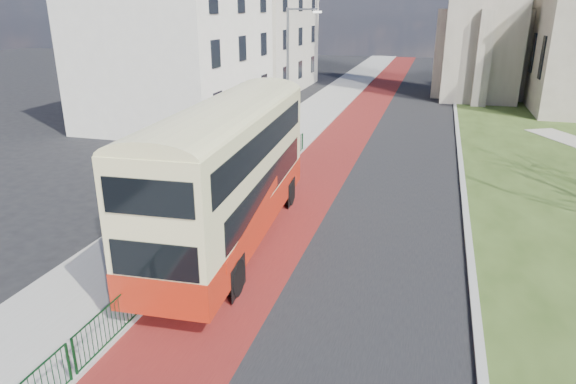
% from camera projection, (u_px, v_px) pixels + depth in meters
% --- Properties ---
extents(ground, '(160.00, 160.00, 0.00)m').
position_uv_depth(ground, '(266.00, 290.00, 15.69)').
color(ground, black).
rests_on(ground, ground).
extents(road_carriageway, '(9.00, 120.00, 0.01)m').
position_uv_depth(road_carriageway, '(385.00, 140.00, 33.37)').
color(road_carriageway, black).
rests_on(road_carriageway, ground).
extents(bus_lane, '(3.40, 120.00, 0.01)m').
position_uv_depth(bus_lane, '(344.00, 137.00, 34.07)').
color(bus_lane, '#591414').
rests_on(bus_lane, ground).
extents(pavement_west, '(4.00, 120.00, 0.12)m').
position_uv_depth(pavement_west, '(289.00, 133.00, 35.04)').
color(pavement_west, gray).
rests_on(pavement_west, ground).
extents(kerb_west, '(0.25, 120.00, 0.13)m').
position_uv_depth(kerb_west, '(317.00, 134.00, 34.52)').
color(kerb_west, '#999993').
rests_on(kerb_west, ground).
extents(kerb_east, '(0.25, 80.00, 0.13)m').
position_uv_depth(kerb_east, '(458.00, 136.00, 33.96)').
color(kerb_east, '#999993').
rests_on(kerb_east, ground).
extents(pedestrian_railing, '(0.07, 24.00, 1.12)m').
position_uv_depth(pedestrian_railing, '(226.00, 215.00, 19.88)').
color(pedestrian_railing, '#0C3616').
rests_on(pedestrian_railing, ground).
extents(street_block_near, '(10.30, 14.30, 13.00)m').
position_uv_depth(street_block_near, '(177.00, 31.00, 37.00)').
color(street_block_near, silver).
rests_on(street_block_near, ground).
extents(street_block_far, '(10.30, 16.30, 11.50)m').
position_uv_depth(street_block_far, '(252.00, 32.00, 51.72)').
color(street_block_far, beige).
rests_on(street_block_far, ground).
extents(streetlamp, '(2.13, 0.18, 8.00)m').
position_uv_depth(streetlamp, '(290.00, 68.00, 31.53)').
color(streetlamp, gray).
rests_on(streetlamp, pavement_west).
extents(bus, '(3.54, 12.09, 4.99)m').
position_uv_depth(bus, '(230.00, 167.00, 18.03)').
color(bus, '#A6210F').
rests_on(bus, ground).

